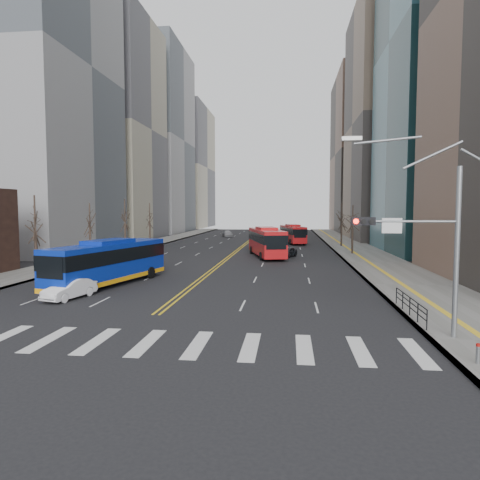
{
  "coord_description": "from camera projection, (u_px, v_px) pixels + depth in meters",
  "views": [
    {
      "loc": [
        7.58,
        -18.42,
        6.05
      ],
      "look_at": [
        3.97,
        12.85,
        3.79
      ],
      "focal_mm": 32.0,
      "sensor_mm": 36.0,
      "label": 1
    }
  ],
  "objects": [
    {
      "name": "ground",
      "position": [
        122.0,
        342.0,
        19.55
      ],
      "size": [
        220.0,
        220.0,
        0.0
      ],
      "primitive_type": "plane",
      "color": "black"
    },
    {
      "name": "sidewalk_right",
      "position": [
        358.0,
        250.0,
        62.13
      ],
      "size": [
        7.0,
        130.0,
        0.15
      ],
      "primitive_type": "cube",
      "color": "slate",
      "rests_on": "ground"
    },
    {
      "name": "sidewalk_left",
      "position": [
        132.0,
        248.0,
        66.02
      ],
      "size": [
        5.0,
        130.0,
        0.15
      ],
      "primitive_type": "cube",
      "color": "slate",
      "rests_on": "ground"
    },
    {
      "name": "crosswalk",
      "position": [
        122.0,
        342.0,
        19.55
      ],
      "size": [
        26.7,
        4.0,
        0.01
      ],
      "color": "silver",
      "rests_on": "ground"
    },
    {
      "name": "centerline",
      "position": [
        245.0,
        244.0,
        74.05
      ],
      "size": [
        0.55,
        100.0,
        0.01
      ],
      "color": "gold",
      "rests_on": "ground"
    },
    {
      "name": "office_towers",
      "position": [
        253.0,
        120.0,
        85.7
      ],
      "size": [
        83.0,
        134.0,
        58.0
      ],
      "color": "gray",
      "rests_on": "ground"
    },
    {
      "name": "signal_mast",
      "position": [
        425.0,
        235.0,
        19.61
      ],
      "size": [
        5.37,
        0.37,
        9.39
      ],
      "color": "gray",
      "rests_on": "ground"
    },
    {
      "name": "pedestrian_railing",
      "position": [
        410.0,
        303.0,
        23.8
      ],
      "size": [
        0.06,
        6.06,
        1.02
      ],
      "color": "black",
      "rests_on": "sidewalk_right"
    },
    {
      "name": "street_trees",
      "position": [
        172.0,
        219.0,
        54.25
      ],
      "size": [
        35.2,
        47.2,
        7.6
      ],
      "color": "#30241D",
      "rests_on": "ground"
    },
    {
      "name": "blue_bus",
      "position": [
        109.0,
        261.0,
        34.17
      ],
      "size": [
        5.52,
        12.85,
        3.65
      ],
      "color": "#0B28AB",
      "rests_on": "ground"
    },
    {
      "name": "red_bus_near",
      "position": [
        266.0,
        240.0,
        54.52
      ],
      "size": [
        5.58,
        12.37,
        3.8
      ],
      "color": "red",
      "rests_on": "ground"
    },
    {
      "name": "red_bus_far",
      "position": [
        293.0,
        233.0,
        75.8
      ],
      "size": [
        4.78,
        10.95,
        3.4
      ],
      "color": "red",
      "rests_on": "ground"
    },
    {
      "name": "car_white",
      "position": [
        70.0,
        289.0,
        28.92
      ],
      "size": [
        2.34,
        4.28,
        1.34
      ],
      "primitive_type": "imported",
      "rotation": [
        0.0,
        0.0,
        -0.24
      ],
      "color": "white",
      "rests_on": "ground"
    },
    {
      "name": "car_dark_mid",
      "position": [
        288.0,
        252.0,
        54.27
      ],
      "size": [
        2.72,
        3.97,
        1.26
      ],
      "primitive_type": "imported",
      "rotation": [
        0.0,
        0.0,
        -0.37
      ],
      "color": "black",
      "rests_on": "ground"
    },
    {
      "name": "car_silver",
      "position": [
        227.0,
        234.0,
        94.59
      ],
      "size": [
        3.53,
        5.04,
        1.35
      ],
      "primitive_type": "imported",
      "rotation": [
        0.0,
        0.0,
        0.39
      ],
      "color": "gray",
      "rests_on": "ground"
    },
    {
      "name": "car_dark_far",
      "position": [
        290.0,
        239.0,
        79.47
      ],
      "size": [
        2.37,
        4.24,
        1.12
      ],
      "primitive_type": "imported",
      "rotation": [
        0.0,
        0.0,
        0.13
      ],
      "color": "black",
      "rests_on": "ground"
    }
  ]
}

